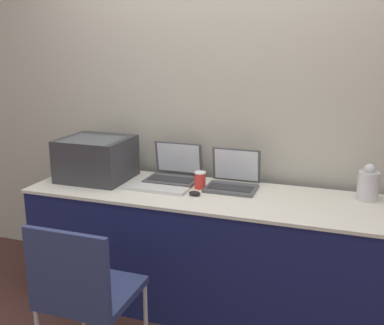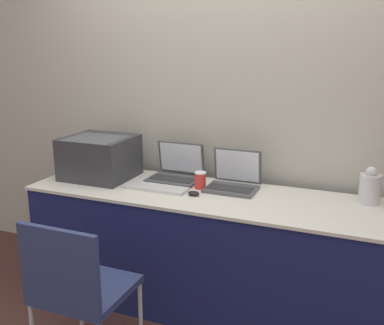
{
  "view_description": "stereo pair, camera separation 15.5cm",
  "coord_description": "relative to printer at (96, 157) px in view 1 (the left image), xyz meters",
  "views": [
    {
      "loc": [
        0.81,
        -2.22,
        1.68
      ],
      "look_at": [
        -0.08,
        0.35,
        0.96
      ],
      "focal_mm": 42.0,
      "sensor_mm": 36.0,
      "label": 1
    },
    {
      "loc": [
        0.96,
        -2.17,
        1.68
      ],
      "look_at": [
        -0.08,
        0.35,
        0.96
      ],
      "focal_mm": 42.0,
      "sensor_mm": 36.0,
      "label": 2
    }
  ],
  "objects": [
    {
      "name": "mouse",
      "position": [
        0.75,
        -0.12,
        -0.14
      ],
      "size": [
        0.07,
        0.05,
        0.03
      ],
      "color": "black",
      "rests_on": "table"
    },
    {
      "name": "printer",
      "position": [
        0.0,
        0.0,
        0.0
      ],
      "size": [
        0.45,
        0.41,
        0.29
      ],
      "color": "#333338",
      "rests_on": "table"
    },
    {
      "name": "laptop_right",
      "position": [
        0.93,
        0.11,
        -0.1
      ],
      "size": [
        0.32,
        0.27,
        0.24
      ],
      "color": "#4C4C51",
      "rests_on": "table"
    },
    {
      "name": "coffee_cup",
      "position": [
        0.74,
        0.03,
        -0.1
      ],
      "size": [
        0.08,
        0.08,
        0.11
      ],
      "color": "red",
      "rests_on": "table"
    },
    {
      "name": "metal_pitcher",
      "position": [
        1.75,
        0.15,
        -0.06
      ],
      "size": [
        0.12,
        0.12,
        0.22
      ],
      "color": "silver",
      "rests_on": "table"
    },
    {
      "name": "table",
      "position": [
        0.78,
        -0.05,
        -0.54
      ],
      "size": [
        2.23,
        0.66,
        0.78
      ],
      "color": "#191E51",
      "rests_on": "ground_plane"
    },
    {
      "name": "laptop_left",
      "position": [
        0.51,
        0.16,
        -0.1
      ],
      "size": [
        0.34,
        0.28,
        0.24
      ],
      "color": "#4C4C51",
      "rests_on": "table"
    },
    {
      "name": "wall_back",
      "position": [
        0.78,
        0.39,
        0.37
      ],
      "size": [
        8.0,
        0.05,
        2.6
      ],
      "color": "#B7B2A3",
      "rests_on": "ground_plane"
    },
    {
      "name": "chair",
      "position": [
        0.43,
        -0.88,
        -0.43
      ],
      "size": [
        0.44,
        0.43,
        0.85
      ],
      "color": "navy",
      "rests_on": "ground_plane"
    },
    {
      "name": "external_keyboard",
      "position": [
        0.48,
        -0.1,
        -0.14
      ],
      "size": [
        0.41,
        0.13,
        0.02
      ],
      "color": "silver",
      "rests_on": "table"
    }
  ]
}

